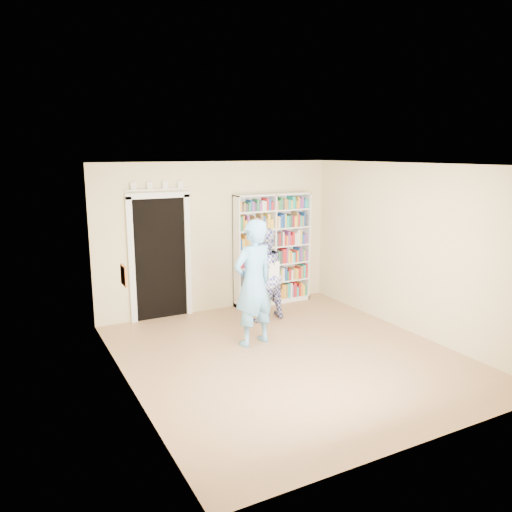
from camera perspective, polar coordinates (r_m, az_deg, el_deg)
The scene contains 11 objects.
floor at distance 7.31m, azimuth 3.77°, elevation -11.29°, with size 5.00×5.00×0.00m, color #A1754D.
ceiling at distance 6.72m, azimuth 4.09°, elevation 10.39°, with size 5.00×5.00×0.00m, color white.
wall_back at distance 9.07m, azimuth -4.34°, elevation 2.19°, with size 4.50×4.50×0.00m, color beige.
wall_left at distance 6.06m, azimuth -14.58°, elevation -3.06°, with size 5.00×5.00×0.00m, color beige.
wall_right at distance 8.27m, azimuth 17.35°, elevation 0.73°, with size 5.00×5.00×0.00m, color beige.
bookshelf at distance 9.45m, azimuth 1.88°, elevation 0.82°, with size 1.53×0.29×2.10m.
doorway at distance 8.72m, azimuth -10.92°, elevation 0.46°, with size 1.10×0.08×2.43m.
wall_art at distance 6.24m, azimuth -14.85°, elevation -2.17°, with size 0.03×0.25×0.25m, color maroon.
man_blue at distance 7.41m, azimuth -0.29°, elevation -3.11°, with size 0.70×0.46×1.91m, color #66ADE3.
man_plaid at distance 8.51m, azimuth 0.88°, elevation -2.18°, with size 0.78×0.61×1.61m, color #32369A.
paper_sheet at distance 8.31m, azimuth 2.07°, elevation -1.58°, with size 0.20×0.01×0.28m, color white.
Camera 1 is at (-3.52, -5.72, 2.87)m, focal length 35.00 mm.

